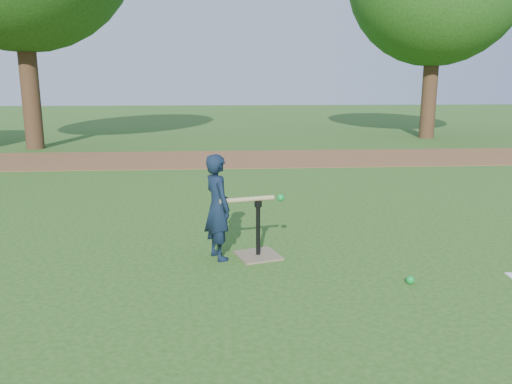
{
  "coord_description": "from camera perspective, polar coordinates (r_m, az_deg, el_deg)",
  "views": [
    {
      "loc": [
        -0.72,
        -4.84,
        1.83
      ],
      "look_at": [
        -0.31,
        0.59,
        0.65
      ],
      "focal_mm": 35.0,
      "sensor_mm": 36.0,
      "label": 1
    }
  ],
  "objects": [
    {
      "name": "child",
      "position": [
        5.26,
        -4.4,
        -1.73
      ],
      "size": [
        0.41,
        0.48,
        1.12
      ],
      "primitive_type": "imported",
      "rotation": [
        0.0,
        0.0,
        1.99
      ],
      "color": "black",
      "rests_on": "ground"
    },
    {
      "name": "dirt_strip",
      "position": [
        12.49,
        -1.01,
        3.84
      ],
      "size": [
        24.0,
        3.0,
        0.01
      ],
      "primitive_type": "cube",
      "color": "brown",
      "rests_on": "ground"
    },
    {
      "name": "wiffle_ball_ground",
      "position": [
        4.94,
        17.22,
        -9.57
      ],
      "size": [
        0.08,
        0.08,
        0.08
      ],
      "primitive_type": "sphere",
      "color": "#0D9031",
      "rests_on": "ground"
    },
    {
      "name": "batting_tee",
      "position": [
        5.42,
        0.24,
        -6.26
      ],
      "size": [
        0.54,
        0.54,
        0.61
      ],
      "color": "#79664D",
      "rests_on": "ground"
    },
    {
      "name": "swing_action",
      "position": [
        5.25,
        -0.56,
        -0.83
      ],
      "size": [
        0.73,
        0.2,
        0.08
      ],
      "color": "tan",
      "rests_on": "ground"
    },
    {
      "name": "ground",
      "position": [
        5.22,
        3.88,
        -8.3
      ],
      "size": [
        80.0,
        80.0,
        0.0
      ],
      "primitive_type": "plane",
      "color": "#285116",
      "rests_on": "ground"
    }
  ]
}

